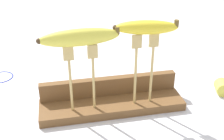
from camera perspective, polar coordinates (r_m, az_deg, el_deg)
The scene contains 10 objects.
ground_plane at distance 0.84m, azimuth 0.00°, elevation -7.63°, with size 3.00×3.00×0.00m, color silver.
wooden_board at distance 0.83m, azimuth 0.00°, elevation -6.92°, with size 0.41×0.10×0.02m, color brown.
board_backstop at distance 0.84m, azimuth -0.57°, elevation -3.16°, with size 0.40×0.02×0.05m, color brown.
fork_stand_left at distance 0.74m, azimuth -6.02°, elevation -0.53°, with size 0.09×0.01×0.18m.
fork_stand_right at distance 0.77m, azimuth 6.37°, elevation 1.28°, with size 0.07×0.01×0.20m.
banana_raised_left at distance 0.70m, azimuth -6.41°, elevation 6.43°, with size 0.20×0.05×0.04m.
banana_raised_right at distance 0.73m, azimuth 6.77°, elevation 8.39°, with size 0.17×0.06×0.04m.
fork_fallen_near at distance 0.92m, azimuth -5.03°, elevation -4.04°, with size 0.18×0.06×0.01m.
banana_chunk_near at distance 0.96m, azimuth 20.98°, elevation -3.17°, with size 0.06×0.06×0.04m.
wire_coil at distance 1.06m, azimuth -21.18°, elevation -1.27°, with size 0.09×0.09×0.00m, color #1E2DA5.
Camera 1 is at (-0.14, -0.67, 0.48)m, focal length 46.25 mm.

